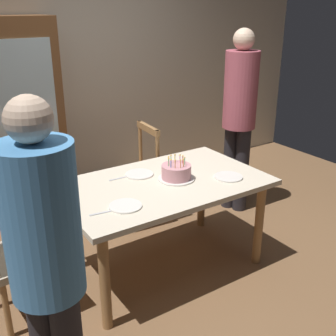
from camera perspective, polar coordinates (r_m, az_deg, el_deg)
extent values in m
plane|color=brown|center=(3.49, -0.70, -13.25)|extent=(6.40, 6.40, 0.00)
cube|color=beige|center=(4.59, -13.73, 12.28)|extent=(6.40, 0.10, 2.60)
cube|color=beige|center=(3.13, -0.76, -2.23)|extent=(1.55, 0.94, 0.04)
cylinder|color=#9E7042|center=(2.76, -8.64, -15.18)|extent=(0.07, 0.07, 0.71)
cylinder|color=#9E7042|center=(3.44, 12.34, -7.48)|extent=(0.07, 0.07, 0.71)
cylinder|color=#9E7042|center=(3.35, -14.19, -8.49)|extent=(0.07, 0.07, 0.71)
cylinder|color=#9E7042|center=(3.92, 4.64, -3.19)|extent=(0.07, 0.07, 0.71)
cylinder|color=silver|center=(3.16, 1.14, -1.46)|extent=(0.28, 0.28, 0.01)
cylinder|color=#D18C93|center=(3.14, 1.15, -0.49)|extent=(0.22, 0.22, 0.10)
cylinder|color=#E54C4C|center=(3.15, 2.03, 1.11)|extent=(0.01, 0.01, 0.05)
sphere|color=#FFC64C|center=(3.14, 2.04, 1.68)|extent=(0.01, 0.01, 0.01)
cylinder|color=#D872CC|center=(3.17, 1.65, 1.22)|extent=(0.01, 0.01, 0.05)
sphere|color=#FFC64C|center=(3.15, 1.66, 1.79)|extent=(0.01, 0.01, 0.01)
cylinder|color=yellow|center=(3.17, 0.95, 1.26)|extent=(0.01, 0.01, 0.05)
sphere|color=#FFC64C|center=(3.16, 0.95, 1.83)|extent=(0.01, 0.01, 0.01)
cylinder|color=#66CC72|center=(3.16, 0.41, 1.17)|extent=(0.01, 0.01, 0.05)
sphere|color=#FFC64C|center=(3.15, 0.41, 1.74)|extent=(0.01, 0.01, 0.01)
cylinder|color=#E54C4C|center=(3.13, 0.08, 0.99)|extent=(0.01, 0.01, 0.05)
sphere|color=#FFC64C|center=(3.12, 0.08, 1.56)|extent=(0.01, 0.01, 0.01)
cylinder|color=#66CC72|center=(3.09, 0.09, 0.73)|extent=(0.01, 0.01, 0.05)
sphere|color=#FFC64C|center=(3.08, 0.10, 1.31)|extent=(0.01, 0.01, 0.01)
cylinder|color=#4C7FE5|center=(3.07, 0.40, 0.57)|extent=(0.01, 0.01, 0.05)
sphere|color=#FFC64C|center=(3.06, 0.40, 1.15)|extent=(0.01, 0.01, 0.01)
cylinder|color=#F2994C|center=(3.06, 0.98, 0.46)|extent=(0.01, 0.01, 0.05)
sphere|color=#FFC64C|center=(3.04, 0.99, 1.05)|extent=(0.01, 0.01, 0.01)
cylinder|color=#F2994C|center=(3.06, 1.71, 0.51)|extent=(0.01, 0.01, 0.05)
sphere|color=#FFC64C|center=(3.05, 1.72, 1.09)|extent=(0.01, 0.01, 0.01)
cylinder|color=#F2994C|center=(3.08, 2.11, 0.64)|extent=(0.01, 0.01, 0.05)
sphere|color=#FFC64C|center=(3.07, 2.12, 1.22)|extent=(0.01, 0.01, 0.01)
cylinder|color=#66CC72|center=(3.12, 2.29, 0.88)|extent=(0.01, 0.01, 0.05)
sphere|color=#FFC64C|center=(3.11, 2.30, 1.46)|extent=(0.01, 0.01, 0.01)
cylinder|color=white|center=(2.76, -5.85, -5.19)|extent=(0.22, 0.22, 0.01)
cylinder|color=white|center=(3.25, -3.95, -0.85)|extent=(0.22, 0.22, 0.01)
cylinder|color=white|center=(3.23, 8.27, -1.21)|extent=(0.22, 0.22, 0.01)
cube|color=silver|center=(2.70, -8.86, -6.05)|extent=(0.18, 0.04, 0.01)
cube|color=silver|center=(3.20, -6.60, -1.39)|extent=(0.18, 0.02, 0.01)
cube|color=#9E7042|center=(3.94, -5.20, -1.59)|extent=(0.47, 0.47, 0.05)
cylinder|color=#9E7042|center=(4.12, -8.23, -4.25)|extent=(0.04, 0.04, 0.42)
cylinder|color=#9E7042|center=(3.84, -6.35, -6.20)|extent=(0.04, 0.04, 0.42)
cylinder|color=#9E7042|center=(4.24, -3.95, -3.31)|extent=(0.04, 0.04, 0.42)
cylinder|color=#9E7042|center=(3.97, -1.82, -5.12)|extent=(0.04, 0.04, 0.42)
cylinder|color=#9E7042|center=(4.08, -3.80, 3.05)|extent=(0.04, 0.04, 0.50)
cylinder|color=#9E7042|center=(3.78, -1.44, 1.54)|extent=(0.04, 0.04, 0.50)
cube|color=#9E7042|center=(3.86, -2.72, 5.40)|extent=(0.07, 0.40, 0.06)
cube|color=tan|center=(2.96, -19.67, -11.30)|extent=(0.47, 0.47, 0.05)
cylinder|color=#9E7042|center=(3.00, -14.83, -15.72)|extent=(0.04, 0.04, 0.42)
cylinder|color=#9E7042|center=(3.26, -17.25, -12.62)|extent=(0.04, 0.04, 0.42)
cylinder|color=#9E7042|center=(2.93, -21.22, -17.67)|extent=(0.04, 0.04, 0.42)
cylinder|color=#4C8CC6|center=(1.80, -16.92, -7.09)|extent=(0.32, 0.32, 0.68)
sphere|color=beige|center=(1.64, -18.56, 6.35)|extent=(0.19, 0.19, 0.19)
cylinder|color=#262328|center=(4.31, 8.47, 0.11)|extent=(0.14, 0.14, 0.87)
cylinder|color=#262328|center=(4.26, 10.03, -0.25)|extent=(0.14, 0.14, 0.87)
cylinder|color=#A54C59|center=(4.06, 9.93, 10.46)|extent=(0.32, 0.32, 0.73)
sphere|color=beige|center=(4.00, 10.37, 16.96)|extent=(0.20, 0.20, 0.20)
cube|color=brown|center=(4.18, -21.93, 5.53)|extent=(1.10, 0.44, 1.90)
cube|color=silver|center=(3.91, -21.70, 8.33)|extent=(0.94, 0.01, 1.04)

